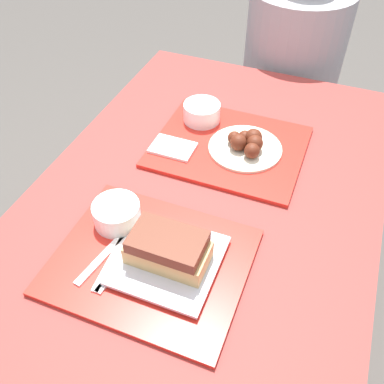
% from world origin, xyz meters
% --- Properties ---
extents(ground_plane, '(12.00, 12.00, 0.00)m').
position_xyz_m(ground_plane, '(0.00, 0.00, 0.00)').
color(ground_plane, '#4C4742').
extents(picnic_table, '(0.85, 1.46, 0.73)m').
position_xyz_m(picnic_table, '(0.00, 0.00, 0.63)').
color(picnic_table, maroon).
rests_on(picnic_table, ground_plane).
extents(picnic_bench_far, '(0.80, 0.28, 0.45)m').
position_xyz_m(picnic_bench_far, '(0.00, 0.95, 0.38)').
color(picnic_bench_far, maroon).
rests_on(picnic_bench_far, ground_plane).
extents(tray_near, '(0.41, 0.34, 0.01)m').
position_xyz_m(tray_near, '(-0.03, -0.16, 0.73)').
color(tray_near, red).
rests_on(tray_near, picnic_table).
extents(tray_far, '(0.41, 0.34, 0.01)m').
position_xyz_m(tray_far, '(-0.00, 0.27, 0.73)').
color(tray_far, red).
rests_on(tray_far, picnic_table).
extents(bowl_coleslaw_near, '(0.11, 0.11, 0.05)m').
position_xyz_m(bowl_coleslaw_near, '(-0.15, -0.09, 0.77)').
color(bowl_coleslaw_near, white).
rests_on(bowl_coleslaw_near, tray_near).
extents(brisket_sandwich_plate, '(0.21, 0.21, 0.09)m').
position_xyz_m(brisket_sandwich_plate, '(0.01, -0.16, 0.78)').
color(brisket_sandwich_plate, beige).
rests_on(brisket_sandwich_plate, tray_near).
extents(plastic_fork_near, '(0.03, 0.17, 0.00)m').
position_xyz_m(plastic_fork_near, '(-0.11, -0.19, 0.74)').
color(plastic_fork_near, white).
rests_on(plastic_fork_near, tray_near).
extents(plastic_knife_near, '(0.04, 0.17, 0.00)m').
position_xyz_m(plastic_knife_near, '(-0.09, -0.19, 0.74)').
color(plastic_knife_near, white).
rests_on(plastic_knife_near, tray_near).
extents(plastic_spoon_near, '(0.05, 0.17, 0.00)m').
position_xyz_m(plastic_spoon_near, '(-0.13, -0.19, 0.74)').
color(plastic_spoon_near, white).
rests_on(plastic_spoon_near, tray_near).
extents(condiment_packet, '(0.04, 0.03, 0.01)m').
position_xyz_m(condiment_packet, '(-0.04, -0.09, 0.74)').
color(condiment_packet, teal).
rests_on(condiment_packet, tray_near).
extents(bowl_coleslaw_far, '(0.11, 0.11, 0.05)m').
position_xyz_m(bowl_coleslaw_far, '(-0.11, 0.36, 0.77)').
color(bowl_coleslaw_far, white).
rests_on(bowl_coleslaw_far, tray_far).
extents(wings_plate_far, '(0.20, 0.20, 0.06)m').
position_xyz_m(wings_plate_far, '(0.05, 0.27, 0.76)').
color(wings_plate_far, beige).
rests_on(wings_plate_far, tray_far).
extents(napkin_far, '(0.12, 0.08, 0.01)m').
position_xyz_m(napkin_far, '(-0.14, 0.20, 0.74)').
color(napkin_far, white).
rests_on(napkin_far, tray_far).
extents(person_seated_across, '(0.38, 0.38, 0.68)m').
position_xyz_m(person_seated_across, '(0.04, 0.95, 0.73)').
color(person_seated_across, '#9E9EA3').
rests_on(person_seated_across, picnic_bench_far).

